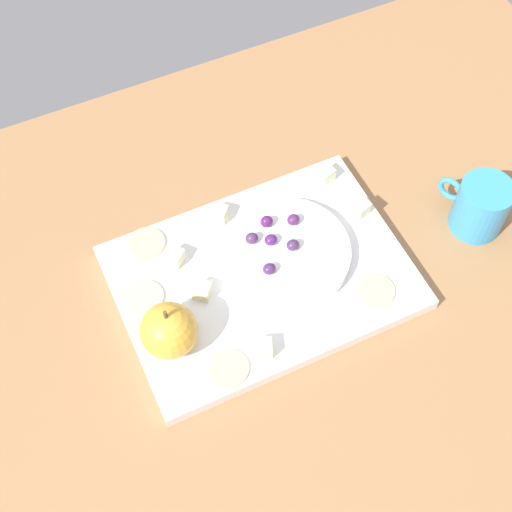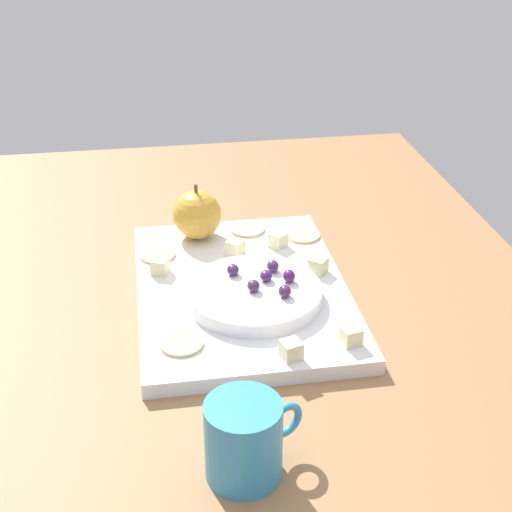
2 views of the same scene
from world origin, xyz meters
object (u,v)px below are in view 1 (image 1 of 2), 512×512
apple_whole (169,331)px  cup (480,206)px  grape_3 (293,220)px  grape_5 (293,245)px  platter (262,277)px  cracker_1 (228,368)px  serving_dish (286,253)px  cheese_cube_0 (174,257)px  cracker_0 (144,297)px  cracker_2 (376,291)px  cracker_3 (147,243)px  cheese_cube_5 (263,348)px  cheese_cube_2 (202,291)px  grape_4 (273,239)px  cheese_cube_3 (360,208)px  grape_1 (267,222)px  cheese_cube_1 (325,174)px  cheese_cube_4 (219,214)px  grape_0 (252,238)px  grape_2 (271,271)px

apple_whole → cup: (-46.70, -0.22, -1.46)cm
grape_3 → grape_5: 4.15cm
platter → cracker_1: size_ratio=7.51×
serving_dish → cheese_cube_0: (14.05, -5.81, 0.13)cm
platter → cracker_0: (15.74, -3.23, 1.19)cm
serving_dish → cup: bearing=169.2°
cracker_2 → cracker_3: size_ratio=1.00×
cracker_1 → cracker_3: (2.65, -21.95, 0.00)cm
cracker_2 → cup: (-19.29, -4.65, 1.99)cm
cheese_cube_5 → cheese_cube_0: bearing=-73.8°
cracker_1 → grape_3: size_ratio=2.91×
cheese_cube_2 → cracker_2: 23.08cm
grape_5 → cup: 27.31cm
cheese_cube_0 → grape_4: bearing=162.8°
platter → cheese_cube_3: size_ratio=17.73×
cracker_1 → grape_5: grape_5 is taller
grape_3 → cup: bearing=160.6°
cracker_3 → grape_1: bearing=161.2°
platter → cheese_cube_5: bearing=65.3°
cracker_2 → grape_4: 15.38cm
apple_whole → cheese_cube_1: bearing=-153.2°
grape_1 → serving_dish: bearing=98.6°
cheese_cube_0 → cheese_cube_3: size_ratio=1.00×
cracker_2 → cheese_cube_5: bearing=5.4°
cheese_cube_4 → cracker_3: size_ratio=0.42×
cracker_1 → cup: 42.13cm
platter → grape_0: bearing=-95.5°
grape_3 → grape_4: (3.96, 1.64, -0.05)cm
cracker_3 → grape_3: (-19.32, 6.63, 2.51)cm
cheese_cube_0 → grape_5: size_ratio=1.23×
apple_whole → grape_2: apple_whole is taller
cheese_cube_0 → cheese_cube_2: 6.59cm
cracker_1 → grape_0: size_ratio=2.91×
cracker_0 → grape_3: grape_3 is taller
cracker_0 → grape_4: (-18.67, 0.35, 2.45)cm
cheese_cube_4 → grape_0: bearing=106.2°
cheese_cube_0 → cup: 43.17cm
cheese_cube_0 → cup: cup is taller
apple_whole → cracker_0: size_ratio=1.41×
cheese_cube_1 → cheese_cube_2: same height
cracker_1 → cracker_3: bearing=-83.1°
grape_1 → cup: bearing=160.5°
cheese_cube_0 → grape_3: (-16.80, 2.32, 1.62)cm
cheese_cube_3 → grape_0: size_ratio=1.23×
cheese_cube_2 → cracker_2: size_ratio=0.42×
cup → grape_5: bearing=-10.8°
cheese_cube_1 → grape_1: size_ratio=1.23×
cheese_cube_5 → grape_5: bearing=-130.7°
cheese_cube_0 → grape_0: grape_0 is taller
cheese_cube_0 → grape_3: 17.04cm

